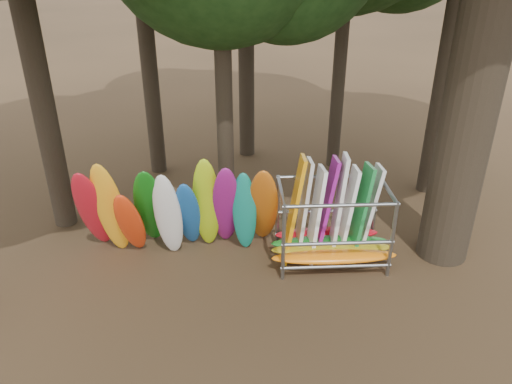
{
  "coord_description": "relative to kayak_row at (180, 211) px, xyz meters",
  "views": [
    {
      "loc": [
        -0.81,
        -9.81,
        7.23
      ],
      "look_at": [
        -0.21,
        1.5,
        1.4
      ],
      "focal_mm": 35.0,
      "sensor_mm": 36.0,
      "label": 1
    }
  ],
  "objects": [
    {
      "name": "ground",
      "position": [
        2.09,
        -0.78,
        -1.31
      ],
      "size": [
        120.0,
        120.0,
        0.0
      ],
      "primitive_type": "plane",
      "color": "#47331E",
      "rests_on": "ground"
    },
    {
      "name": "kayak_row",
      "position": [
        0.0,
        0.0,
        0.0
      ],
      "size": [
        4.91,
        2.0,
        2.98
      ],
      "color": "red",
      "rests_on": "ground"
    },
    {
      "name": "storage_rack",
      "position": [
        3.67,
        -0.31,
        -0.37
      ],
      "size": [
        3.02,
        1.58,
        2.76
      ],
      "color": "slate",
      "rests_on": "ground"
    }
  ]
}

